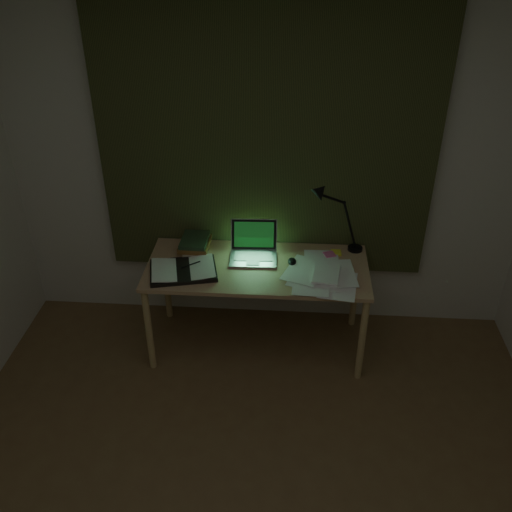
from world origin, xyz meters
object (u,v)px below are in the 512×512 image
at_px(open_textbook, 183,270).
at_px(desk_lamp, 359,215).
at_px(desk, 257,307).
at_px(book_stack, 195,244).
at_px(laptop, 253,245).
at_px(loose_papers, 317,273).

height_order(open_textbook, desk_lamp, desk_lamp).
xyz_separation_m(desk, book_stack, (-0.44, 0.18, 0.38)).
height_order(desk, laptop, laptop).
relative_size(laptop, loose_papers, 0.90).
bearing_deg(desk_lamp, desk, -165.20).
height_order(desk, open_textbook, open_textbook).
bearing_deg(open_textbook, laptop, 9.23).
bearing_deg(desk, laptop, 113.34).
bearing_deg(laptop, desk_lamp, 12.59).
xyz_separation_m(laptop, desk_lamp, (0.69, 0.18, 0.16)).
bearing_deg(loose_papers, laptop, 161.05).
relative_size(desk, book_stack, 6.14).
height_order(loose_papers, desk_lamp, desk_lamp).
bearing_deg(desk, desk_lamp, 21.25).
distance_m(laptop, desk_lamp, 0.73).
distance_m(book_stack, loose_papers, 0.87).
distance_m(laptop, loose_papers, 0.46).
bearing_deg(desk, open_textbook, -167.53).
height_order(desk, desk_lamp, desk_lamp).
distance_m(book_stack, desk_lamp, 1.12).
height_order(open_textbook, loose_papers, open_textbook).
relative_size(desk, loose_papers, 3.72).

